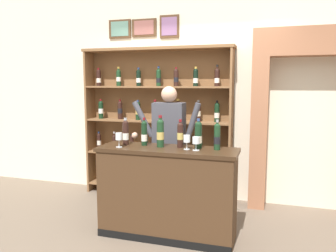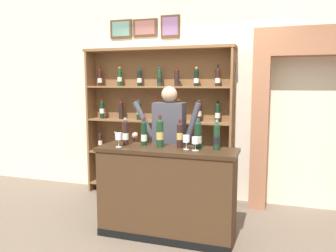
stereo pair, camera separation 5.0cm
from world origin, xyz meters
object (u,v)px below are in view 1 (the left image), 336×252
(tasting_bottle_vin_santo, at_px, (160,132))
(tasting_bottle_riserva, at_px, (217,136))
(tasting_bottle_prosecco, at_px, (180,134))
(wine_glass_left, at_px, (196,141))
(tasting_bottle_grappa, at_px, (126,132))
(tasting_bottle_super_tuscan, at_px, (198,135))
(tasting_counter, at_px, (168,192))
(wine_glass_center, at_px, (187,139))
(shopkeeper, at_px, (169,137))
(tasting_bottle_chianti, at_px, (144,133))
(wine_glass_right, at_px, (119,137))
(wine_shelf, at_px, (157,119))

(tasting_bottle_vin_santo, xyz_separation_m, tasting_bottle_riserva, (0.61, 0.03, -0.02))
(tasting_bottle_prosecco, height_order, wine_glass_left, tasting_bottle_prosecco)
(tasting_bottle_grappa, relative_size, tasting_bottle_super_tuscan, 0.95)
(tasting_counter, distance_m, wine_glass_center, 0.64)
(tasting_bottle_grappa, relative_size, wine_glass_left, 2.12)
(tasting_counter, height_order, tasting_bottle_vin_santo, tasting_bottle_vin_santo)
(tasting_bottle_prosecco, relative_size, tasting_bottle_super_tuscan, 0.96)
(shopkeeper, bearing_deg, tasting_bottle_chianti, -104.02)
(tasting_bottle_grappa, relative_size, tasting_bottle_riserva, 0.96)
(tasting_bottle_super_tuscan, xyz_separation_m, wine_glass_left, (0.00, -0.12, -0.04))
(tasting_bottle_grappa, height_order, wine_glass_right, tasting_bottle_grappa)
(shopkeeper, height_order, wine_glass_right, shopkeeper)
(wine_shelf, xyz_separation_m, tasting_bottle_grappa, (0.04, -1.20, -0.02))
(tasting_bottle_chianti, xyz_separation_m, wine_glass_right, (-0.22, -0.19, -0.02))
(tasting_bottle_grappa, height_order, wine_glass_left, tasting_bottle_grappa)
(wine_glass_center, bearing_deg, tasting_bottle_grappa, 174.94)
(tasting_counter, bearing_deg, wine_shelf, 113.45)
(tasting_bottle_grappa, xyz_separation_m, tasting_bottle_chianti, (0.21, 0.03, -0.01))
(shopkeeper, xyz_separation_m, wine_glass_left, (0.48, -0.63, 0.08))
(tasting_bottle_grappa, xyz_separation_m, wine_glass_left, (0.82, -0.09, -0.04))
(tasting_bottle_grappa, bearing_deg, wine_glass_left, -5.96)
(tasting_counter, distance_m, tasting_bottle_riserva, 0.82)
(shopkeeper, height_order, tasting_bottle_chianti, shopkeeper)
(tasting_bottle_riserva, bearing_deg, tasting_bottle_chianti, 179.17)
(tasting_bottle_prosecco, xyz_separation_m, tasting_bottle_riserva, (0.40, -0.01, -0.00))
(wine_glass_left, bearing_deg, tasting_bottle_super_tuscan, 91.15)
(tasting_bottle_vin_santo, relative_size, tasting_bottle_super_tuscan, 1.09)
(tasting_bottle_grappa, distance_m, tasting_bottle_prosecco, 0.63)
(tasting_bottle_prosecco, height_order, wine_glass_center, tasting_bottle_prosecco)
(wine_shelf, distance_m, tasting_bottle_vin_santo, 1.29)
(tasting_bottle_riserva, bearing_deg, tasting_counter, -173.01)
(tasting_bottle_vin_santo, height_order, wine_glass_left, tasting_bottle_vin_santo)
(tasting_bottle_chianti, relative_size, wine_glass_left, 2.18)
(shopkeeper, distance_m, wine_glass_right, 0.79)
(wine_glass_left, height_order, wine_glass_center, wine_glass_center)
(tasting_bottle_grappa, bearing_deg, tasting_bottle_vin_santo, -2.04)
(tasting_counter, relative_size, tasting_bottle_super_tuscan, 4.73)
(tasting_bottle_riserva, bearing_deg, wine_glass_left, -153.31)
(tasting_bottle_riserva, relative_size, wine_glass_right, 1.99)
(tasting_bottle_prosecco, xyz_separation_m, wine_glass_left, (0.20, -0.11, -0.04))
(tasting_bottle_chianti, xyz_separation_m, tasting_bottle_riserva, (0.81, -0.01, 0.00))
(tasting_bottle_chianti, bearing_deg, shopkeeper, 75.98)
(tasting_bottle_chianti, xyz_separation_m, tasting_bottle_vin_santo, (0.20, -0.04, 0.02))
(shopkeeper, height_order, tasting_bottle_vin_santo, shopkeeper)
(tasting_bottle_grappa, xyz_separation_m, tasting_bottle_prosecco, (0.63, 0.02, 0.00))
(tasting_counter, distance_m, tasting_bottle_grappa, 0.81)
(tasting_bottle_grappa, bearing_deg, tasting_counter, -5.52)
(shopkeeper, distance_m, tasting_bottle_super_tuscan, 0.71)
(shopkeeper, bearing_deg, tasting_bottle_prosecco, -61.21)
(tasting_bottle_vin_santo, bearing_deg, tasting_bottle_grappa, 177.96)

